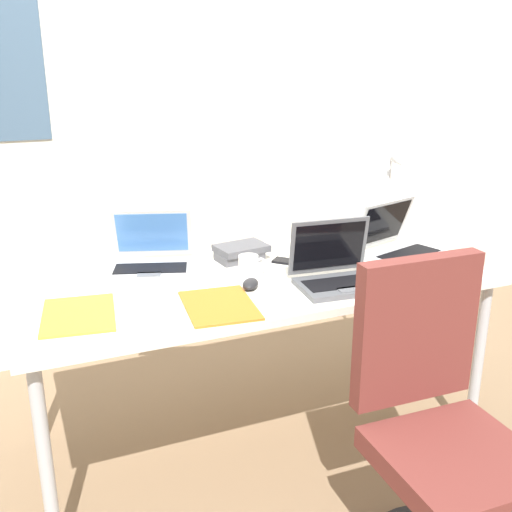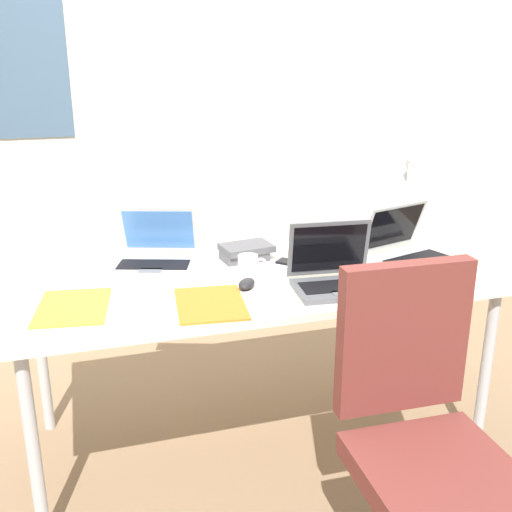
{
  "view_description": "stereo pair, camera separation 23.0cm",
  "coord_description": "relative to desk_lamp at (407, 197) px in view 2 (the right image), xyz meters",
  "views": [
    {
      "loc": [
        -0.85,
        -2.01,
        1.55
      ],
      "look_at": [
        0.0,
        0.0,
        0.82
      ],
      "focal_mm": 42.31,
      "sensor_mm": 36.0,
      "label": 1
    },
    {
      "loc": [
        -0.63,
        -2.09,
        1.55
      ],
      "look_at": [
        0.0,
        0.0,
        0.82
      ],
      "focal_mm": 42.31,
      "sensor_mm": 36.0,
      "label": 2
    }
  ],
  "objects": [
    {
      "name": "ground_plane",
      "position": [
        -0.8,
        -0.28,
        -0.94
      ],
      "size": [
        12.0,
        12.0,
        0.0
      ],
      "primitive_type": "plane",
      "color": "#7A6047"
    },
    {
      "name": "paper_folder_center",
      "position": [
        -1.48,
        -0.4,
        -0.19
      ],
      "size": [
        0.27,
        0.34,
        0.01
      ],
      "primitive_type": "cube",
      "rotation": [
        0.0,
        0.0,
        -0.14
      ],
      "color": "gold",
      "rests_on": "desk"
    },
    {
      "name": "cell_phone",
      "position": [
        -0.61,
        -0.19,
        -0.19
      ],
      "size": [
        0.14,
        0.14,
        0.01
      ],
      "primitive_type": "cube",
      "rotation": [
        0.0,
        0.0,
        0.77
      ],
      "color": "black",
      "rests_on": "desk"
    },
    {
      "name": "wall_back",
      "position": [
        -0.8,
        0.82,
        0.36
      ],
      "size": [
        6.0,
        0.13,
        2.6
      ],
      "color": "silver",
      "rests_on": "ground_plane"
    },
    {
      "name": "laptop_front_left",
      "position": [
        -0.14,
        -0.29,
        -0.15
      ],
      "size": [
        0.39,
        0.37,
        0.23
      ],
      "color": "#B7BABC",
      "rests_on": "desk"
    },
    {
      "name": "laptop_by_keyboard",
      "position": [
        -0.56,
        -0.48,
        -0.15
      ],
      "size": [
        0.33,
        0.28,
        0.23
      ],
      "color": "#515459",
      "rests_on": "desk"
    },
    {
      "name": "laptop_mid_desk",
      "position": [
        -1.15,
        -0.05,
        -0.15
      ],
      "size": [
        0.39,
        0.38,
        0.23
      ],
      "color": "#B7BABC",
      "rests_on": "desk"
    },
    {
      "name": "book_stack",
      "position": [
        -0.79,
        -0.08,
        -0.16
      ],
      "size": [
        0.23,
        0.17,
        0.06
      ],
      "color": "#4C4C51",
      "rests_on": "desk"
    },
    {
      "name": "paper_folder_near_lamp",
      "position": [
        -1.03,
        -0.51,
        -0.19
      ],
      "size": [
        0.26,
        0.33,
        0.01
      ],
      "primitive_type": "cube",
      "rotation": [
        0.0,
        0.0,
        -0.11
      ],
      "color": "orange",
      "rests_on": "desk"
    },
    {
      "name": "desk_lamp",
      "position": [
        0.0,
        0.0,
        0.0
      ],
      "size": [
        0.12,
        0.18,
        0.4
      ],
      "color": "silver",
      "rests_on": "desk"
    },
    {
      "name": "office_chair",
      "position": [
        -0.52,
        -1.07,
        -0.54
      ],
      "size": [
        0.52,
        0.55,
        0.97
      ],
      "color": "black",
      "rests_on": "ground_plane"
    },
    {
      "name": "coffee_mug",
      "position": [
        -0.83,
        -0.28,
        -0.15
      ],
      "size": [
        0.11,
        0.08,
        0.09
      ],
      "color": "white",
      "rests_on": "desk"
    },
    {
      "name": "desk",
      "position": [
        -0.8,
        -0.28,
        -0.25
      ],
      "size": [
        1.8,
        0.8,
        0.74
      ],
      "color": "silver",
      "rests_on": "ground_plane"
    },
    {
      "name": "computer_mouse",
      "position": [
        -0.87,
        -0.39,
        -0.18
      ],
      "size": [
        0.1,
        0.11,
        0.03
      ],
      "primitive_type": "ellipsoid",
      "rotation": [
        0.0,
        0.0,
        -0.59
      ],
      "color": "black",
      "rests_on": "desk"
    }
  ]
}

